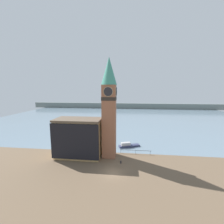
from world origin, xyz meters
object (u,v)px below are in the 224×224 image
at_px(boat_near, 128,145).
at_px(mooring_bollard_near, 121,162).
at_px(clock_tower, 109,106).
at_px(pier_building, 79,138).

height_order(boat_near, mooring_bollard_near, boat_near).
xyz_separation_m(clock_tower, pier_building, (-8.24, -1.03, -8.73)).
bearing_deg(clock_tower, mooring_bollard_near, -47.90).
bearing_deg(mooring_bollard_near, clock_tower, 132.10).
height_order(clock_tower, pier_building, clock_tower).
bearing_deg(pier_building, mooring_bollard_near, -13.20).
bearing_deg(clock_tower, boat_near, 54.59).
bearing_deg(pier_building, clock_tower, 7.13).
bearing_deg(mooring_bollard_near, pier_building, 166.80).
height_order(clock_tower, mooring_bollard_near, clock_tower).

